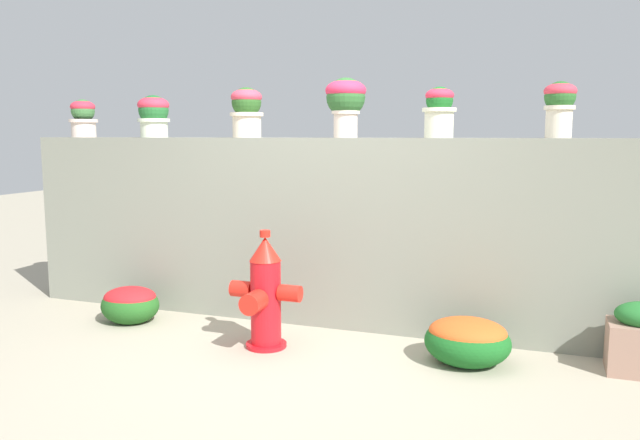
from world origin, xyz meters
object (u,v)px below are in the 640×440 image
at_px(potted_plant_3, 346,99).
at_px(potted_plant_5, 560,104).
at_px(fire_hydrant, 265,295).
at_px(potted_plant_2, 247,109).
at_px(potted_plant_0, 83,116).
at_px(potted_plant_4, 439,109).
at_px(flower_bush_right, 130,303).
at_px(flower_bush_left, 467,339).
at_px(potted_plant_1, 154,113).

bearing_deg(potted_plant_3, potted_plant_5, 0.80).
bearing_deg(fire_hydrant, potted_plant_2, 123.38).
relative_size(potted_plant_0, potted_plant_4, 0.92).
bearing_deg(potted_plant_0, flower_bush_right, -34.06).
height_order(potted_plant_0, fire_hydrant, potted_plant_0).
bearing_deg(potted_plant_3, flower_bush_left, -29.93).
relative_size(potted_plant_0, potted_plant_1, 0.95).
height_order(potted_plant_0, potted_plant_2, potted_plant_2).
distance_m(flower_bush_left, flower_bush_right, 2.83).
bearing_deg(potted_plant_4, potted_plant_1, 179.93).
distance_m(potted_plant_1, flower_bush_right, 1.72).
height_order(potted_plant_1, flower_bush_left, potted_plant_1).
distance_m(potted_plant_4, fire_hydrant, 1.95).
bearing_deg(flower_bush_left, potted_plant_1, 168.38).
bearing_deg(potted_plant_0, potted_plant_5, 0.08).
bearing_deg(potted_plant_1, potted_plant_2, -0.12).
xyz_separation_m(potted_plant_4, flower_bush_left, (0.33, -0.60, -1.61)).
height_order(potted_plant_3, fire_hydrant, potted_plant_3).
height_order(potted_plant_0, flower_bush_right, potted_plant_0).
height_order(potted_plant_0, potted_plant_5, potted_plant_5).
bearing_deg(flower_bush_right, fire_hydrant, -8.64).
xyz_separation_m(potted_plant_2, flower_bush_right, (-0.85, -0.57, -1.65)).
bearing_deg(potted_plant_5, fire_hydrant, -157.36).
height_order(potted_plant_2, flower_bush_right, potted_plant_2).
bearing_deg(flower_bush_right, potted_plant_2, 33.91).
height_order(fire_hydrant, flower_bush_left, fire_hydrant).
distance_m(potted_plant_1, flower_bush_left, 3.39).
xyz_separation_m(potted_plant_1, fire_hydrant, (1.45, -0.78, -1.38)).
bearing_deg(flower_bush_left, potted_plant_5, 50.82).
height_order(potted_plant_4, flower_bush_right, potted_plant_4).
xyz_separation_m(potted_plant_0, flower_bush_left, (3.76, -0.65, -1.59)).
relative_size(potted_plant_1, fire_hydrant, 0.43).
distance_m(fire_hydrant, flower_bush_right, 1.40).
relative_size(potted_plant_3, fire_hydrant, 0.54).
distance_m(potted_plant_2, potted_plant_3, 0.88).
distance_m(potted_plant_0, potted_plant_3, 2.66).
distance_m(potted_plant_2, potted_plant_4, 1.65).
distance_m(potted_plant_2, flower_bush_left, 2.64).
bearing_deg(potted_plant_2, potted_plant_0, 178.31).
bearing_deg(potted_plant_5, flower_bush_right, -169.42).
bearing_deg(potted_plant_3, potted_plant_1, -178.96).
distance_m(potted_plant_4, potted_plant_5, 0.87).
xyz_separation_m(potted_plant_0, fire_hydrant, (2.29, -0.83, -1.36)).
bearing_deg(potted_plant_4, fire_hydrant, -145.63).
bearing_deg(fire_hydrant, potted_plant_0, 160.02).
distance_m(potted_plant_0, potted_plant_4, 3.42).
distance_m(potted_plant_0, fire_hydrant, 2.79).
relative_size(potted_plant_3, potted_plant_5, 1.18).
xyz_separation_m(potted_plant_1, flower_bush_right, (0.09, -0.57, -1.62)).
distance_m(potted_plant_3, flower_bush_right, 2.51).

